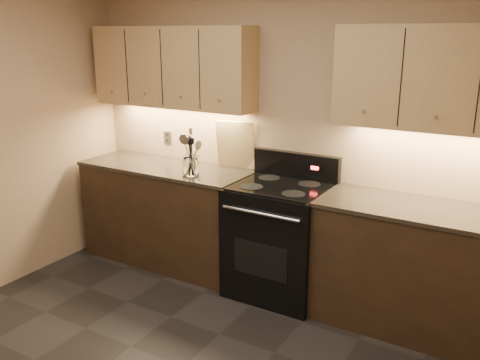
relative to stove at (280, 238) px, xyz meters
name	(u,v)px	position (x,y,z in m)	size (l,w,h in m)	color
wall_back	(290,132)	(-0.08, 0.32, 0.82)	(4.00, 0.04, 2.60)	tan
counter_left	(168,214)	(-1.18, 0.02, -0.01)	(1.62, 0.62, 0.93)	black
counter_right	(419,269)	(1.10, 0.02, -0.01)	(1.46, 0.62, 0.93)	black
stove	(280,238)	(0.00, 0.00, 0.00)	(0.76, 0.68, 1.14)	black
upper_cab_left	(172,67)	(-1.18, 0.17, 1.32)	(1.60, 0.30, 0.70)	tan
upper_cab_right	(443,79)	(1.10, 0.17, 1.32)	(1.44, 0.30, 0.70)	tan
outlet_plate	(168,137)	(-1.38, 0.31, 0.64)	(0.09, 0.01, 0.12)	#B2B5BA
utensil_crock	(191,166)	(-0.79, -0.13, 0.53)	(0.18, 0.18, 0.17)	white
cutting_board	(235,145)	(-0.59, 0.27, 0.66)	(0.34, 0.02, 0.43)	tan
wooden_spoon	(187,156)	(-0.82, -0.13, 0.62)	(0.06, 0.06, 0.30)	tan
black_spoon	(192,155)	(-0.79, -0.11, 0.63)	(0.06, 0.06, 0.32)	black
black_turner	(189,156)	(-0.78, -0.16, 0.63)	(0.08, 0.08, 0.32)	black
steel_spatula	(194,151)	(-0.76, -0.12, 0.66)	(0.08, 0.08, 0.40)	silver
steel_skimmer	(194,155)	(-0.75, -0.13, 0.63)	(0.09, 0.09, 0.33)	silver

